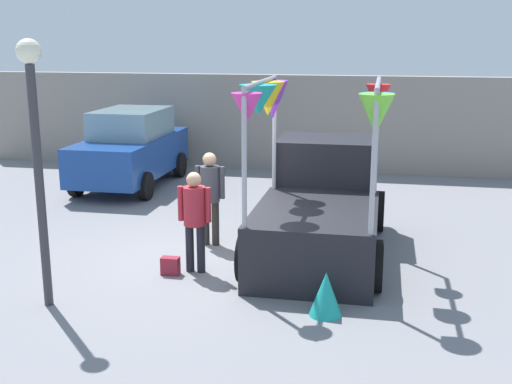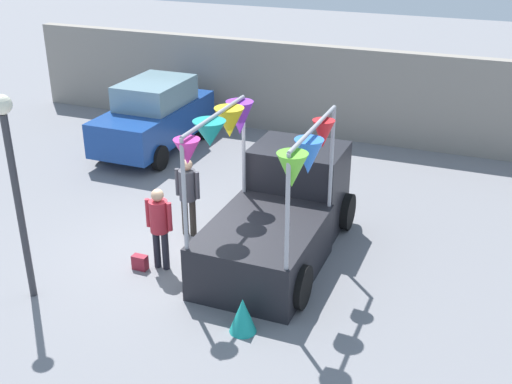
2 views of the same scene
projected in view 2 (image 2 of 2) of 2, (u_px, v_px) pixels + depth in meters
The scene contains 9 objects.
ground_plane at pixel (189, 254), 12.41m from camera, with size 60.00×60.00×0.00m, color slate.
vendor_truck at pixel (281, 208), 12.23m from camera, with size 2.38×4.06×2.97m.
parked_car at pixel (155, 116), 17.29m from camera, with size 1.88×4.00×1.88m.
person_customer at pixel (159, 222), 11.57m from camera, with size 0.53×0.34×1.60m.
person_vendor at pixel (188, 190), 12.73m from camera, with size 0.53×0.34×1.66m.
handbag at pixel (140, 262), 11.86m from camera, with size 0.28×0.16×0.28m, color maroon.
street_lamp at pixel (13, 169), 10.15m from camera, with size 0.32×0.32×3.58m.
brick_boundary_wall at pixel (309, 90), 18.29m from camera, with size 18.00×0.36×2.60m, color gray.
folded_kite_bundle_teal at pixel (243, 315), 10.08m from camera, with size 0.44×0.44×0.60m, color teal.
Camera 2 is at (5.21, -9.53, 6.25)m, focal length 45.00 mm.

